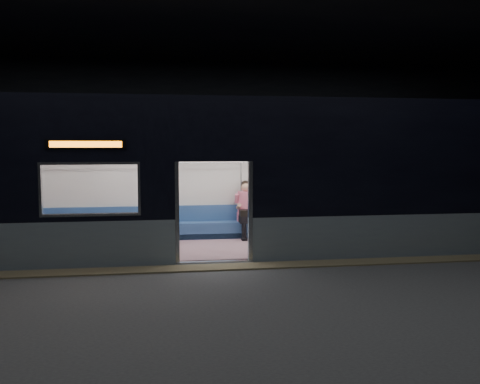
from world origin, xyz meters
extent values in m
cube|color=#47494C|center=(0.00, 0.00, -0.01)|extent=(24.00, 14.00, 0.01)
cube|color=black|center=(0.00, 6.98, 2.50)|extent=(24.00, 0.04, 5.00)
cube|color=black|center=(0.00, -6.98, 2.50)|extent=(24.00, 0.04, 5.00)
cube|color=#8C7F59|center=(0.00, 0.55, 0.01)|extent=(22.80, 0.50, 0.03)
cube|color=#8799A1|center=(4.85, 1.06, 0.45)|extent=(8.30, 0.12, 0.90)
cube|color=black|center=(4.85, 1.06, 2.05)|extent=(8.30, 0.12, 2.30)
cube|color=black|center=(0.00, 1.06, 2.62)|extent=(1.40, 0.12, 1.15)
cube|color=#B7BABC|center=(-0.74, 1.06, 1.02)|extent=(0.08, 0.14, 2.05)
cube|color=#B7BABC|center=(0.74, 1.06, 1.02)|extent=(0.08, 0.14, 2.05)
cube|color=black|center=(-2.45, 0.98, 2.39)|extent=(1.50, 0.04, 0.18)
cube|color=orange|center=(-2.45, 0.97, 2.39)|extent=(1.34, 0.03, 0.12)
cube|color=silver|center=(0.00, 3.94, 1.60)|extent=(18.00, 0.12, 3.20)
cube|color=black|center=(0.00, 2.50, 3.28)|extent=(18.00, 3.00, 0.15)
cube|color=gray|center=(0.00, 2.50, 0.02)|extent=(17.76, 2.76, 0.04)
cube|color=silver|center=(0.00, 2.50, 2.35)|extent=(17.76, 2.76, 0.10)
cube|color=#30588D|center=(0.00, 3.62, 0.24)|extent=(11.00, 0.48, 0.41)
cube|color=#30588D|center=(0.00, 3.81, 0.65)|extent=(11.00, 0.10, 0.40)
cube|color=#815E67|center=(-3.30, 1.41, 0.24)|extent=(4.40, 0.48, 0.41)
cube|color=#815E67|center=(3.30, 1.41, 0.24)|extent=(4.40, 0.48, 0.41)
cylinder|color=silver|center=(-0.95, 1.37, 1.17)|extent=(0.04, 0.04, 2.26)
cylinder|color=silver|center=(-0.95, 3.63, 1.17)|extent=(0.04, 0.04, 2.26)
cylinder|color=silver|center=(0.95, 1.37, 1.17)|extent=(0.04, 0.04, 2.26)
cylinder|color=silver|center=(0.95, 3.63, 1.17)|extent=(0.04, 0.04, 2.26)
cylinder|color=silver|center=(0.00, 3.58, 1.95)|extent=(11.00, 0.03, 0.03)
cube|color=black|center=(0.95, 3.38, 0.54)|extent=(0.18, 0.50, 0.17)
cube|color=black|center=(1.17, 3.38, 0.54)|extent=(0.18, 0.50, 0.17)
cylinder|color=black|center=(0.95, 3.15, 0.26)|extent=(0.12, 0.12, 0.43)
cylinder|color=black|center=(1.17, 3.15, 0.26)|extent=(0.12, 0.12, 0.43)
cube|color=#DC6E88|center=(1.06, 3.59, 0.56)|extent=(0.43, 0.23, 0.21)
cylinder|color=#DC6E88|center=(1.06, 3.62, 0.93)|extent=(0.42, 0.42, 0.55)
sphere|color=tan|center=(1.06, 3.60, 1.32)|extent=(0.22, 0.22, 0.22)
sphere|color=black|center=(1.06, 3.64, 1.37)|extent=(0.23, 0.23, 0.23)
cube|color=black|center=(1.02, 3.30, 0.70)|extent=(0.38, 0.35, 0.15)
cube|color=white|center=(4.14, 3.85, 1.44)|extent=(0.90, 0.03, 0.58)
camera|label=1|loc=(-1.02, -9.05, 2.35)|focal=38.00mm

